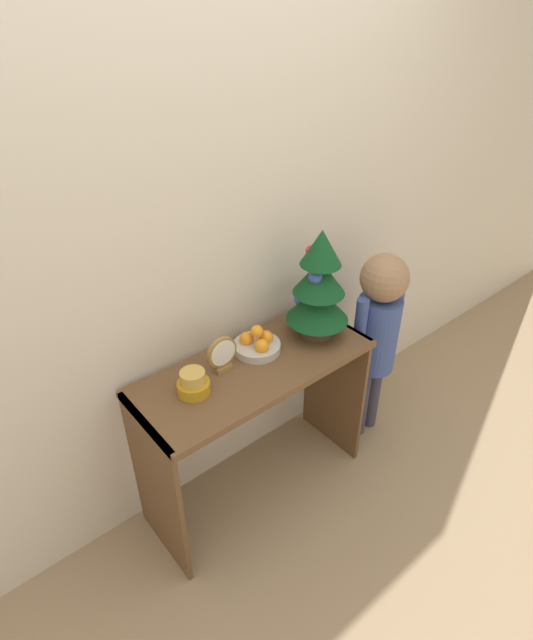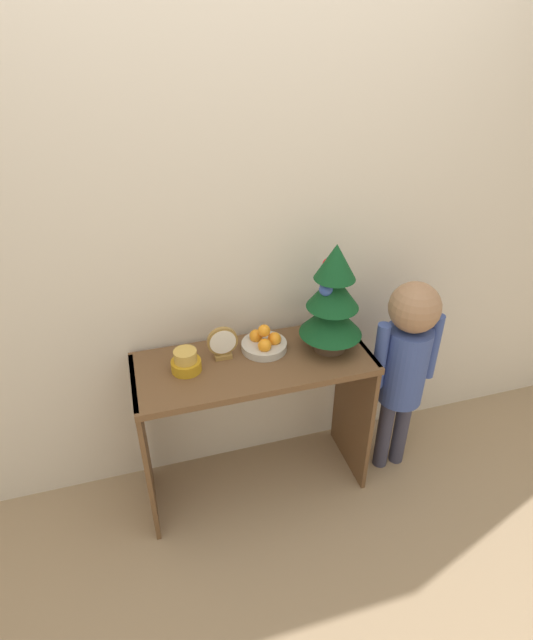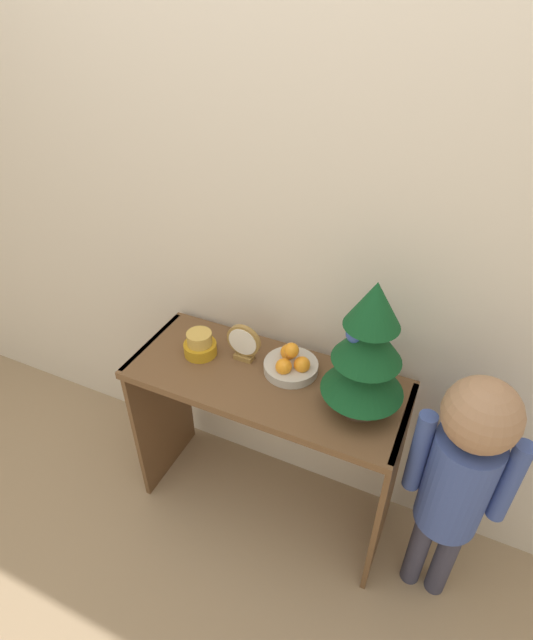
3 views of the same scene
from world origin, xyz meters
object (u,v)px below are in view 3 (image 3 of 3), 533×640
Objects in this scene: mini_tree at (367,352)px; singing_bowl at (200,345)px; fruit_bowl at (291,364)px; desk_clock at (244,343)px; child_figure at (461,472)px.

mini_tree reaches higher than singing_bowl.
desk_clock is (-0.19, -0.01, 0.04)m from fruit_bowl.
fruit_bowl is at bearing 167.84° from child_figure.
mini_tree reaches higher than desk_clock.
fruit_bowl is 0.36m from singing_bowl.
singing_bowl is at bearing 178.58° from mini_tree.
mini_tree is 3.96× the size of singing_bowl.
mini_tree is 2.48× the size of fruit_bowl.
fruit_bowl is at bearing 3.19° from desk_clock.
singing_bowl is 0.12× the size of child_figure.
mini_tree is 0.35m from fruit_bowl.
child_figure is (0.83, -0.13, -0.15)m from desk_clock.
singing_bowl is at bearing 175.15° from child_figure.
fruit_bowl reaches higher than singing_bowl.
desk_clock is 0.85m from child_figure.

